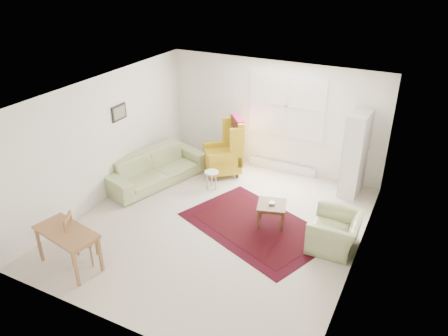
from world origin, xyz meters
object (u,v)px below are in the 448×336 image
at_px(desk, 69,248).
at_px(armchair, 335,229).
at_px(stool, 212,180).
at_px(desk_chair, 82,239).
at_px(cabinet, 355,154).
at_px(sofa, 155,163).
at_px(wingback_chair, 222,147).
at_px(coffee_table, 271,214).

bearing_deg(desk, armchair, 33.63).
xyz_separation_m(stool, desk_chair, (-0.70, -3.08, 0.23)).
bearing_deg(cabinet, stool, -153.66).
bearing_deg(armchair, sofa, -100.29).
bearing_deg(cabinet, desk_chair, -125.68).
bearing_deg(wingback_chair, armchair, 21.95).
xyz_separation_m(wingback_chair, cabinet, (2.80, 0.44, 0.22)).
distance_m(coffee_table, desk, 3.56).
distance_m(armchair, desk, 4.38).
bearing_deg(stool, coffee_table, -22.54).
height_order(stool, desk, desk).
distance_m(sofa, desk_chair, 2.85).
distance_m(sofa, stool, 1.29).
bearing_deg(coffee_table, cabinet, 59.97).
bearing_deg(desk, sofa, 98.19).
bearing_deg(coffee_table, wingback_chair, 141.15).
relative_size(armchair, desk_chair, 1.07).
bearing_deg(wingback_chair, coffee_table, 11.18).
distance_m(wingback_chair, cabinet, 2.85).
bearing_deg(wingback_chair, cabinet, 59.01).
relative_size(stool, cabinet, 0.23).
height_order(sofa, armchair, sofa).
relative_size(armchair, coffee_table, 1.82).
bearing_deg(wingback_chair, stool, -31.14).
height_order(wingback_chair, desk, wingback_chair).
relative_size(wingback_chair, cabinet, 0.75).
xyz_separation_m(coffee_table, cabinet, (1.06, 1.84, 0.67)).
relative_size(sofa, coffee_table, 4.45).
bearing_deg(armchair, wingback_chair, -120.46).
xyz_separation_m(armchair, desk_chair, (-3.54, -2.23, 0.07)).
distance_m(stool, desk, 3.38).
xyz_separation_m(wingback_chair, desk, (-0.69, -4.00, -0.32)).
bearing_deg(stool, armchair, -16.68).
distance_m(sofa, coffee_table, 2.90).
xyz_separation_m(desk, desk_chair, (0.11, 0.20, 0.10)).
xyz_separation_m(sofa, desk_chair, (0.54, -2.80, -0.03)).
xyz_separation_m(armchair, wingback_chair, (-2.96, 1.58, 0.30)).
height_order(stool, desk_chair, desk_chair).
distance_m(sofa, desk, 3.03).
xyz_separation_m(cabinet, desk_chair, (-3.39, -4.25, -0.45)).
bearing_deg(cabinet, desk, -125.27).
bearing_deg(stool, desk, -103.77).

